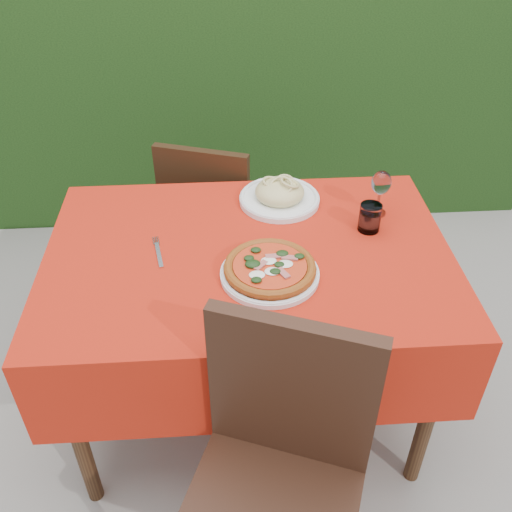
{
  "coord_description": "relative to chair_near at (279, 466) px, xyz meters",
  "views": [
    {
      "loc": [
        -0.07,
        -1.4,
        1.82
      ],
      "look_at": [
        0.02,
        -0.05,
        0.77
      ],
      "focal_mm": 40.0,
      "sensor_mm": 36.0,
      "label": 1
    }
  ],
  "objects": [
    {
      "name": "chair_near",
      "position": [
        0.0,
        0.0,
        0.0
      ],
      "size": [
        0.55,
        0.55,
        0.93
      ],
      "rotation": [
        0.0,
        0.0,
        -0.37
      ],
      "color": "black",
      "rests_on": "ground"
    },
    {
      "name": "water_glass",
      "position": [
        0.36,
        0.7,
        0.25
      ],
      "size": [
        0.07,
        0.07,
        0.09
      ],
      "color": "silver",
      "rests_on": "dining_table"
    },
    {
      "name": "dining_table",
      "position": [
        -0.04,
        0.61,
        0.06
      ],
      "size": [
        1.26,
        0.86,
        0.75
      ],
      "color": "#402814",
      "rests_on": "ground"
    },
    {
      "name": "ground",
      "position": [
        -0.04,
        0.61,
        -0.54
      ],
      "size": [
        60.0,
        60.0,
        0.0
      ],
      "primitive_type": "plane",
      "color": "slate",
      "rests_on": "ground"
    },
    {
      "name": "fork",
      "position": [
        -0.32,
        0.61,
        0.22
      ],
      "size": [
        0.05,
        0.17,
        0.0
      ],
      "primitive_type": "cube",
      "rotation": [
        0.0,
        0.0,
        0.19
      ],
      "color": "#B7B7BE",
      "rests_on": "dining_table"
    },
    {
      "name": "pasta_plate",
      "position": [
        0.08,
        0.89,
        0.24
      ],
      "size": [
        0.28,
        0.28,
        0.08
      ],
      "rotation": [
        0.0,
        0.0,
        0.06
      ],
      "color": "silver",
      "rests_on": "dining_table"
    },
    {
      "name": "hedge",
      "position": [
        -0.04,
        2.16,
        0.38
      ],
      "size": [
        3.2,
        0.55,
        1.78
      ],
      "color": "black",
      "rests_on": "ground"
    },
    {
      "name": "chair_far",
      "position": [
        -0.16,
        1.22,
        -0.06
      ],
      "size": [
        0.48,
        0.48,
        0.83
      ],
      "rotation": [
        0.0,
        0.0,
        2.82
      ],
      "color": "black",
      "rests_on": "ground"
    },
    {
      "name": "pizza_plate",
      "position": [
        0.02,
        0.48,
        0.24
      ],
      "size": [
        0.34,
        0.34,
        0.05
      ],
      "rotation": [
        0.0,
        0.0,
        -0.38
      ],
      "color": "silver",
      "rests_on": "dining_table"
    },
    {
      "name": "wine_glass",
      "position": [
        0.41,
        0.79,
        0.33
      ],
      "size": [
        0.07,
        0.07,
        0.16
      ],
      "color": "silver",
      "rests_on": "dining_table"
    }
  ]
}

